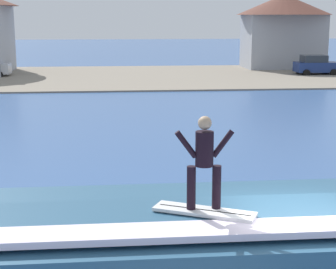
% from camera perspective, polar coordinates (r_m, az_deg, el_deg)
% --- Properties ---
extents(wave_crest, '(9.98, 3.96, 1.87)m').
position_cam_1_polar(wave_crest, '(10.98, 2.77, -11.82)').
color(wave_crest, '#2F5B7B').
rests_on(wave_crest, ground_plane).
extents(surfboard, '(1.83, 1.23, 0.06)m').
position_cam_1_polar(surfboard, '(10.10, 3.68, -7.74)').
color(surfboard, white).
rests_on(surfboard, wave_crest).
extents(surfer, '(1.05, 0.32, 1.67)m').
position_cam_1_polar(surfer, '(9.90, 3.68, -2.36)').
color(surfer, black).
rests_on(surfer, surfboard).
extents(shoreline_bank, '(120.00, 20.72, 0.11)m').
position_cam_1_polar(shoreline_bank, '(51.14, -1.88, 5.89)').
color(shoreline_bank, gray).
rests_on(shoreline_bank, ground_plane).
extents(car_far_shore, '(3.89, 2.25, 1.86)m').
position_cam_1_polar(car_far_shore, '(54.12, 14.66, 6.79)').
color(car_far_shore, navy).
rests_on(car_far_shore, ground_plane).
extents(house_gabled_white, '(9.66, 9.66, 7.55)m').
position_cam_1_polar(house_gabled_white, '(60.22, 11.55, 10.78)').
color(house_gabled_white, '#9EA3AD').
rests_on(house_gabled_white, ground_plane).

